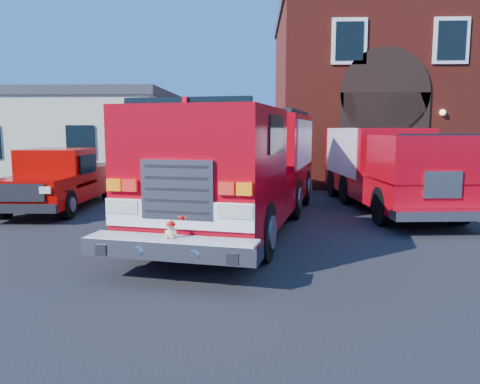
{
  "coord_description": "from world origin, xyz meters",
  "views": [
    {
      "loc": [
        0.31,
        -10.37,
        2.54
      ],
      "look_at": [
        0.0,
        -1.2,
        1.3
      ],
      "focal_mm": 35.0,
      "sensor_mm": 36.0,
      "label": 1
    }
  ],
  "objects_px": {
    "fire_station": "(428,95)",
    "pickup_truck": "(61,180)",
    "side_building": "(71,136)",
    "secondary_truck": "(387,165)",
    "fire_engine": "(244,164)"
  },
  "relations": [
    {
      "from": "fire_station",
      "to": "pickup_truck",
      "type": "relative_size",
      "value": 2.58
    },
    {
      "from": "side_building",
      "to": "secondary_truck",
      "type": "relative_size",
      "value": 1.26
    },
    {
      "from": "fire_engine",
      "to": "pickup_truck",
      "type": "height_order",
      "value": "fire_engine"
    },
    {
      "from": "fire_station",
      "to": "fire_engine",
      "type": "relative_size",
      "value": 1.45
    },
    {
      "from": "side_building",
      "to": "fire_engine",
      "type": "bearing_deg",
      "value": -50.72
    },
    {
      "from": "pickup_truck",
      "to": "secondary_truck",
      "type": "relative_size",
      "value": 0.73
    },
    {
      "from": "side_building",
      "to": "pickup_truck",
      "type": "distance_m",
      "value": 9.2
    },
    {
      "from": "side_building",
      "to": "fire_engine",
      "type": "height_order",
      "value": "side_building"
    },
    {
      "from": "fire_station",
      "to": "pickup_truck",
      "type": "xyz_separation_m",
      "value": [
        -14.95,
        -9.58,
        -3.34
      ]
    },
    {
      "from": "side_building",
      "to": "fire_engine",
      "type": "xyz_separation_m",
      "value": [
        9.01,
        -11.01,
        -0.59
      ]
    },
    {
      "from": "fire_engine",
      "to": "secondary_truck",
      "type": "xyz_separation_m",
      "value": [
        4.5,
        2.74,
        -0.22
      ]
    },
    {
      "from": "side_building",
      "to": "secondary_truck",
      "type": "distance_m",
      "value": 15.86
    },
    {
      "from": "pickup_truck",
      "to": "secondary_truck",
      "type": "height_order",
      "value": "secondary_truck"
    },
    {
      "from": "pickup_truck",
      "to": "fire_engine",
      "type": "bearing_deg",
      "value": -22.06
    },
    {
      "from": "secondary_truck",
      "to": "side_building",
      "type": "bearing_deg",
      "value": 148.51
    }
  ]
}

